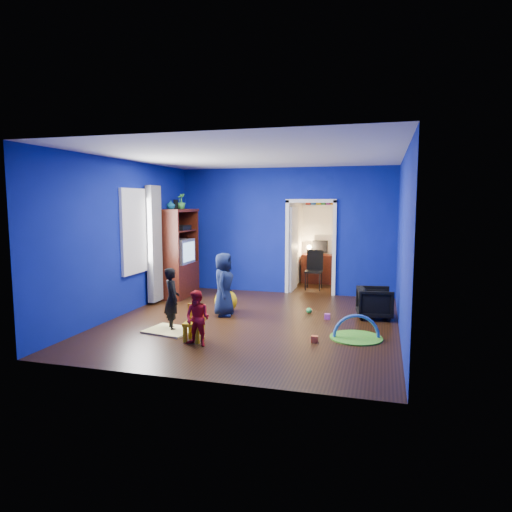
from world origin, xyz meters
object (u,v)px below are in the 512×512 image
(study_desk, at_px, (319,269))
(folding_chair, at_px, (314,271))
(vase, at_px, (171,205))
(hopper_ball, at_px, (226,301))
(child_black, at_px, (172,299))
(kid_chair, at_px, (194,325))
(armchair, at_px, (375,303))
(child_navy, at_px, (224,284))
(toddler_red, at_px, (198,318))
(tv_armoire, at_px, (178,253))
(play_mat, at_px, (356,338))
(crt_tv, at_px, (179,251))

(study_desk, height_order, folding_chair, folding_chair)
(vase, bearing_deg, folding_chair, 34.06)
(vase, distance_m, hopper_ball, 2.54)
(child_black, xyz_separation_m, kid_chair, (0.59, -0.48, -0.27))
(armchair, relative_size, vase, 3.23)
(child_navy, bearing_deg, toddler_red, -179.58)
(child_black, height_order, toddler_red, child_black)
(vase, xyz_separation_m, hopper_ball, (1.54, -0.85, -1.84))
(child_black, height_order, tv_armoire, tv_armoire)
(child_black, distance_m, kid_chair, 0.81)
(vase, height_order, tv_armoire, vase)
(toddler_red, height_order, hopper_ball, toddler_red)
(play_mat, bearing_deg, toddler_red, -155.88)
(armchair, relative_size, folding_chair, 0.68)
(toddler_red, bearing_deg, study_desk, 90.10)
(kid_chair, relative_size, folding_chair, 0.54)
(child_black, bearing_deg, child_navy, -62.61)
(hopper_ball, relative_size, kid_chair, 0.88)
(child_black, bearing_deg, study_desk, -57.25)
(hopper_ball, bearing_deg, child_navy, -78.69)
(child_navy, relative_size, toddler_red, 1.43)
(play_mat, distance_m, study_desk, 4.94)
(hopper_ball, xyz_separation_m, kid_chair, (0.13, -1.85, 0.03))
(vase, relative_size, study_desk, 0.22)
(armchair, distance_m, tv_armoire, 4.44)
(armchair, xyz_separation_m, play_mat, (-0.25, -1.38, -0.27))
(hopper_ball, distance_m, study_desk, 3.94)
(child_navy, relative_size, study_desk, 1.34)
(child_black, xyz_separation_m, hopper_ball, (0.46, 1.38, -0.30))
(child_black, distance_m, vase, 2.92)
(child_navy, bearing_deg, study_desk, -24.21)
(crt_tv, bearing_deg, tv_armoire, 180.00)
(kid_chair, bearing_deg, crt_tv, 112.31)
(vase, distance_m, tv_armoire, 1.12)
(play_mat, relative_size, folding_chair, 0.88)
(child_navy, bearing_deg, crt_tv, 40.82)
(crt_tv, bearing_deg, play_mat, -28.77)
(toddler_red, xyz_separation_m, hopper_ball, (-0.28, 2.05, -0.19))
(vase, relative_size, crt_tv, 0.28)
(child_black, height_order, study_desk, child_black)
(armchair, distance_m, folding_chair, 2.85)
(tv_armoire, bearing_deg, child_black, -66.90)
(armchair, bearing_deg, crt_tv, 70.95)
(child_navy, distance_m, tv_armoire, 2.15)
(vase, distance_m, study_desk, 4.36)
(kid_chair, relative_size, study_desk, 0.57)
(hopper_ball, bearing_deg, play_mat, -22.65)
(hopper_ball, height_order, study_desk, study_desk)
(armchair, relative_size, tv_armoire, 0.32)
(tv_armoire, height_order, folding_chair, tv_armoire)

